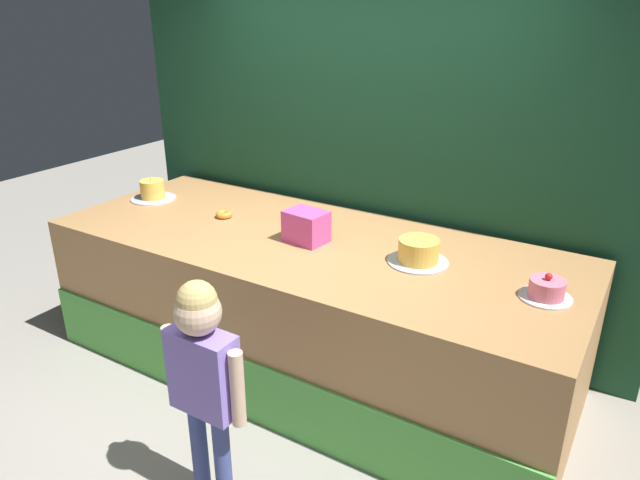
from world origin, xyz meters
name	(u,v)px	position (x,y,z in m)	size (l,w,h in m)	color
ground_plane	(251,418)	(0.00, 0.00, 0.00)	(12.00, 12.00, 0.00)	gray
stage_platform	(309,305)	(0.00, 0.66, 0.46)	(3.40, 1.34, 0.93)	#B27F4C
curtain_backdrop	(367,134)	(0.00, 1.42, 1.47)	(3.94, 0.08, 2.93)	#19472D
child_figure	(203,365)	(0.20, -0.56, 0.78)	(0.47, 0.21, 1.21)	#3F4C8C
pink_box	(306,226)	(0.00, 0.64, 1.03)	(0.25, 0.19, 0.20)	#E04BA1
donut	(224,214)	(-0.72, 0.70, 0.95)	(0.12, 0.12, 0.04)	orange
cake_left	(153,191)	(-1.44, 0.73, 0.99)	(0.34, 0.34, 0.19)	silver
cake_center	(419,252)	(0.72, 0.71, 1.00)	(0.35, 0.35, 0.14)	silver
cake_right	(547,290)	(1.44, 0.64, 0.98)	(0.26, 0.26, 0.14)	silver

